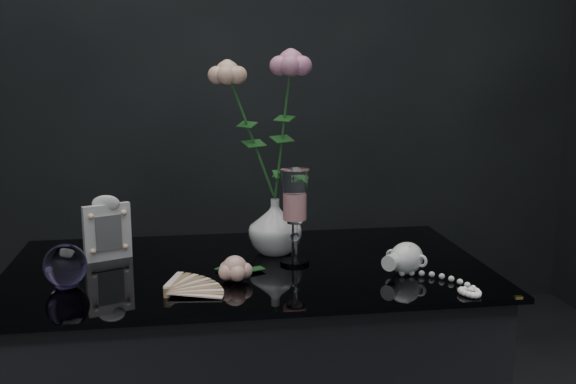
{
  "coord_description": "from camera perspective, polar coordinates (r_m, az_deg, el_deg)",
  "views": [
    {
      "loc": [
        -0.13,
        -1.38,
        1.21
      ],
      "look_at": [
        0.09,
        0.07,
        0.92
      ],
      "focal_mm": 42.0,
      "sensor_mm": 36.0,
      "label": 1
    }
  ],
  "objects": [
    {
      "name": "picture_frame",
      "position": [
        1.58,
        -15.07,
        -2.93
      ],
      "size": [
        0.14,
        0.12,
        0.15
      ],
      "primitive_type": null,
      "rotation": [
        0.0,
        0.0,
        0.42
      ],
      "color": "silver",
      "rests_on": "table"
    },
    {
      "name": "roses",
      "position": [
        1.53,
        -1.91,
        6.26
      ],
      "size": [
        0.22,
        0.11,
        0.39
      ],
      "color": "#E7AC8F",
      "rests_on": "vase"
    },
    {
      "name": "vase",
      "position": [
        1.58,
        -1.1,
        -2.92
      ],
      "size": [
        0.16,
        0.16,
        0.13
      ],
      "primitive_type": "imported",
      "rotation": [
        0.0,
        0.0,
        0.39
      ],
      "color": "silver",
      "rests_on": "table"
    },
    {
      "name": "loose_rose",
      "position": [
        1.4,
        -4.53,
        -6.46
      ],
      "size": [
        0.14,
        0.17,
        0.05
      ],
      "primitive_type": null,
      "rotation": [
        0.0,
        0.0,
        -0.14
      ],
      "color": "#E1A791",
      "rests_on": "table"
    },
    {
      "name": "paperweight",
      "position": [
        1.43,
        -18.33,
        -5.91
      ],
      "size": [
        0.11,
        0.11,
        0.09
      ],
      "primitive_type": null,
      "rotation": [
        0.0,
        0.0,
        0.24
      ],
      "color": "#876FB4",
      "rests_on": "table"
    },
    {
      "name": "wine_glass",
      "position": [
        1.49,
        0.57,
        -2.13
      ],
      "size": [
        0.08,
        0.08,
        0.21
      ],
      "primitive_type": null,
      "rotation": [
        0.0,
        0.0,
        0.28
      ],
      "color": "white",
      "rests_on": "table"
    },
    {
      "name": "pearl_jar",
      "position": [
        1.47,
        9.99,
        -5.41
      ],
      "size": [
        0.34,
        0.34,
        0.07
      ],
      "primitive_type": null,
      "rotation": [
        0.0,
        0.0,
        -0.77
      ],
      "color": "white",
      "rests_on": "table"
    },
    {
      "name": "paper_fan",
      "position": [
        1.33,
        -10.24,
        -8.28
      ],
      "size": [
        0.25,
        0.21,
        0.02
      ],
      "primitive_type": null,
      "rotation": [
        0.0,
        0.0,
        0.19
      ],
      "color": "#FBEDC9",
      "rests_on": "table"
    }
  ]
}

